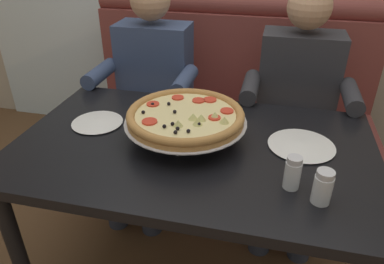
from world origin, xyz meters
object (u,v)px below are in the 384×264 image
shaker_parmesan (322,189)px  plate_near_left (302,144)px  diner_right (297,99)px  plate_near_right (97,121)px  booth_bench (225,121)px  pizza (186,116)px  shaker_pepper_flakes (292,175)px  dining_table (193,163)px  patio_chair (70,41)px  diner_left (149,85)px

shaker_parmesan → plate_near_left: size_ratio=0.45×
diner_right → plate_near_right: 0.99m
booth_bench → pizza: booth_bench is taller
shaker_parmesan → shaker_pepper_flakes: bearing=149.3°
dining_table → shaker_parmesan: shaker_parmesan is taller
patio_chair → booth_bench: bearing=-31.6°
dining_table → diner_left: 0.74m
diner_left → booth_bench: bearing=34.0°
shaker_pepper_flakes → plate_near_right: bearing=162.6°
diner_left → diner_right: (0.79, 0.00, 0.00)m
pizza → patio_chair: bearing=130.7°
booth_bench → plate_near_left: bearing=-63.8°
booth_bench → shaker_pepper_flakes: size_ratio=15.59×
diner_left → patio_chair: size_ratio=1.48×
shaker_parmesan → plate_near_left: (-0.05, 0.31, -0.04)m
plate_near_left → shaker_parmesan: bearing=-81.2°
diner_right → plate_near_left: 0.55m
dining_table → diner_right: bearing=57.5°
booth_bench → patio_chair: bearing=148.4°
diner_left → diner_right: size_ratio=1.00×
diner_left → pizza: (0.36, -0.59, 0.14)m
diner_right → booth_bench: bearing=146.0°
diner_right → plate_near_right: bearing=-145.9°
diner_right → shaker_pepper_flakes: (-0.03, -0.80, 0.10)m
booth_bench → diner_left: 0.57m
plate_near_left → plate_near_right: 0.82m
shaker_pepper_flakes → shaker_parmesan: bearing=-30.7°
diner_left → plate_near_right: (-0.03, -0.56, 0.06)m
dining_table → diner_right: size_ratio=1.06×
diner_right → shaker_parmesan: (0.05, -0.85, 0.10)m
booth_bench → patio_chair: (-1.64, 1.00, 0.13)m
diner_right → patio_chair: diner_right is taller
booth_bench → dining_table: (0.00, -0.89, 0.27)m
booth_bench → pizza: 0.97m
pizza → shaker_parmesan: size_ratio=4.17×
shaker_parmesan → booth_bench: bearing=111.7°
dining_table → shaker_pepper_flakes: (0.36, -0.18, 0.14)m
diner_left → plate_near_left: size_ratio=5.13×
patio_chair → dining_table: bearing=-49.1°
booth_bench → plate_near_left: 0.98m
diner_left → shaker_pepper_flakes: 1.10m
diner_left → shaker_parmesan: size_ratio=11.48×
booth_bench → diner_right: bearing=-34.0°
booth_bench → plate_near_right: booth_bench is taller
booth_bench → plate_near_left: size_ratio=7.05×
shaker_parmesan → pizza: bearing=151.2°
pizza → plate_near_right: (-0.39, 0.03, -0.09)m
pizza → shaker_parmesan: pizza is taller
dining_table → plate_near_right: size_ratio=6.42×
diner_left → patio_chair: diner_left is taller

